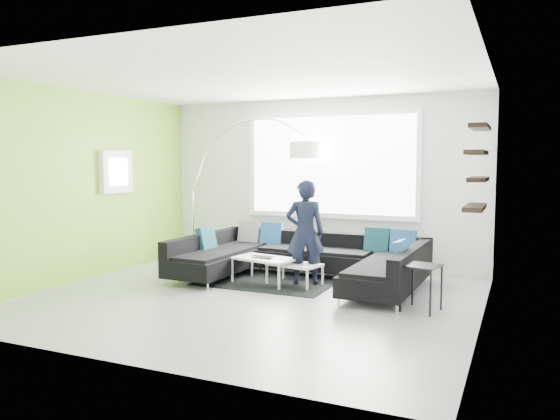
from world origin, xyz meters
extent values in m
plane|color=gray|center=(0.00, 0.00, 0.00)|extent=(5.50, 5.50, 0.00)
cube|color=silver|center=(0.00, 2.50, 1.40)|extent=(5.50, 0.04, 2.80)
cube|color=silver|center=(0.00, -2.50, 1.40)|extent=(5.50, 0.04, 2.80)
cube|color=silver|center=(-2.75, 0.00, 1.40)|extent=(0.04, 5.00, 2.80)
cube|color=silver|center=(2.75, 0.00, 1.40)|extent=(0.04, 5.00, 2.80)
cube|color=white|center=(0.00, 0.00, 2.80)|extent=(5.50, 5.00, 0.04)
cube|color=#7FB72D|center=(-2.74, 0.00, 1.40)|extent=(0.01, 5.00, 2.80)
cube|color=white|center=(0.20, 2.46, 1.70)|extent=(2.96, 0.06, 1.68)
cube|color=white|center=(-2.68, 0.60, 1.60)|extent=(0.12, 0.66, 0.66)
cube|color=black|center=(2.64, 0.40, 1.70)|extent=(0.20, 1.24, 0.95)
cube|color=black|center=(0.20, 1.09, 0.18)|extent=(3.47, 2.20, 0.36)
cube|color=black|center=(0.20, 1.09, 0.49)|extent=(3.47, 2.20, 0.27)
cube|color=navy|center=(0.20, 1.09, 0.55)|extent=(3.06, 0.26, 0.38)
cube|color=black|center=(-0.25, 1.01, 0.01)|extent=(1.93, 1.40, 0.01)
cube|color=white|center=(-0.03, 0.90, 0.19)|extent=(1.26, 0.89, 0.37)
cube|color=black|center=(2.07, 0.28, 0.27)|extent=(0.47, 0.47, 0.55)
imported|color=black|center=(0.31, 1.03, 0.75)|extent=(0.81, 0.77, 1.50)
imported|color=black|center=(-0.27, 0.79, 0.39)|extent=(0.38, 0.28, 0.03)
camera|label=1|loc=(3.11, -6.14, 1.74)|focal=35.00mm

